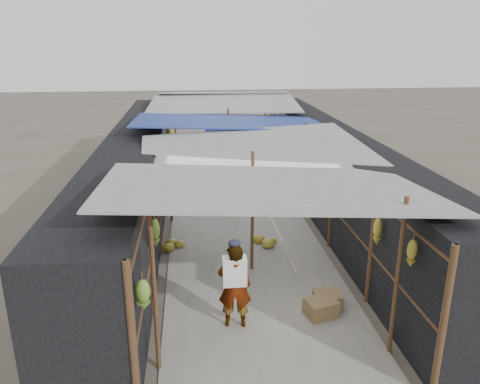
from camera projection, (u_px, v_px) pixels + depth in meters
name	position (u px, v px, depth m)	size (l,w,h in m)	color
ground	(277.00, 360.00, 7.23)	(80.00, 80.00, 0.00)	#6B6356
aisle_slab	(236.00, 212.00, 13.37)	(3.60, 16.00, 0.02)	#9E998E
stall_left	(137.00, 176.00, 12.74)	(1.40, 15.00, 2.30)	black
stall_right	(330.00, 171.00, 13.28)	(1.40, 15.00, 2.30)	black
crate_near	(327.00, 300.00, 8.59)	(0.50, 0.40, 0.30)	#95744B
crate_mid	(321.00, 308.00, 8.32)	(0.53, 0.42, 0.32)	#95744B
crate_back	(214.00, 193.00, 14.60)	(0.42, 0.34, 0.27)	#95744B
black_basin	(257.00, 182.00, 15.80)	(0.63, 0.63, 0.19)	black
vendor_elderly	(235.00, 286.00, 7.85)	(0.56, 0.37, 1.54)	white
shopper_blue	(226.00, 189.00, 13.03)	(0.73, 0.57, 1.49)	#1F369F
vendor_seated	(257.00, 180.00, 14.61)	(0.67, 0.38, 1.03)	#4E4943
market_canopy	(235.00, 127.00, 12.94)	(5.62, 15.20, 2.77)	brown
hanging_bananas	(238.00, 159.00, 12.52)	(3.96, 14.24, 0.84)	olive
floor_bananas	(235.00, 196.00, 14.26)	(3.85, 7.16, 0.35)	#A3902A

